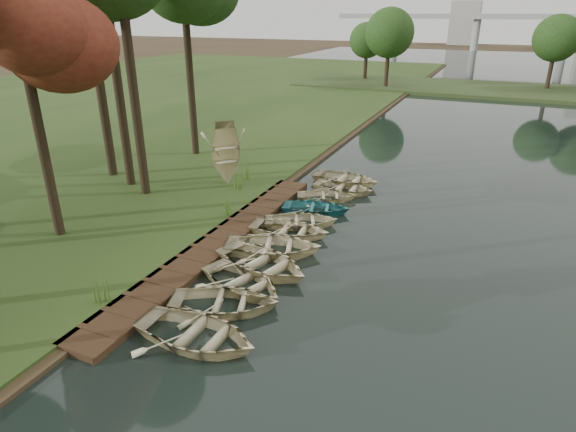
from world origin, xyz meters
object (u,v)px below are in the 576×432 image
at_px(boardwalk, 220,241).
at_px(rowboat_2, 242,280).
at_px(rowboat_0, 196,332).
at_px(stored_rowboat, 227,177).
at_px(rowboat_1, 224,300).

bearing_deg(boardwalk, rowboat_2, -47.05).
height_order(rowboat_0, stored_rowboat, stored_rowboat).
bearing_deg(rowboat_0, rowboat_2, 4.45).
distance_m(rowboat_0, rowboat_2, 3.23).
relative_size(rowboat_2, stored_rowboat, 1.00).
bearing_deg(rowboat_2, rowboat_1, -156.53).
distance_m(rowboat_2, stored_rowboat, 10.87).
height_order(rowboat_0, rowboat_1, rowboat_0).
relative_size(rowboat_1, rowboat_2, 1.03).
relative_size(rowboat_0, rowboat_1, 1.08).
xyz_separation_m(rowboat_0, stored_rowboat, (-6.16, 12.31, 0.21)).
bearing_deg(rowboat_2, rowboat_0, -156.25).
distance_m(boardwalk, rowboat_1, 4.97).
distance_m(rowboat_0, stored_rowboat, 13.77).
xyz_separation_m(rowboat_0, rowboat_2, (-0.21, 3.22, -0.04)).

